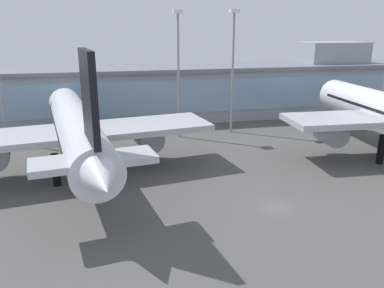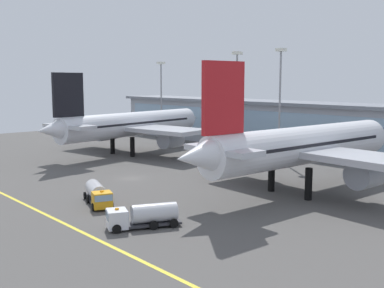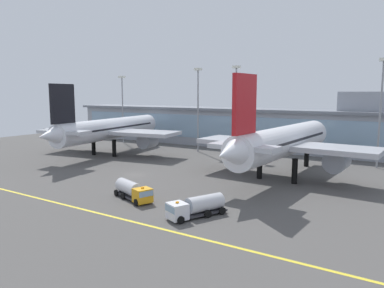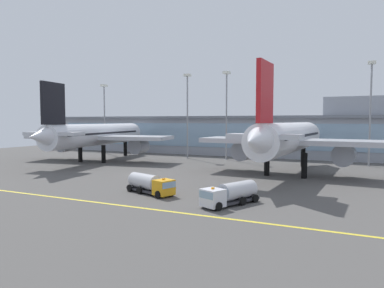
# 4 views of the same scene
# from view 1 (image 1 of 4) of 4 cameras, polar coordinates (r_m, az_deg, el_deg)

# --- Properties ---
(ground_plane) EXTENTS (180.34, 180.34, 0.00)m
(ground_plane) POSITION_cam_1_polar(r_m,az_deg,el_deg) (50.48, 11.96, -9.00)
(ground_plane) COLOR #514F4C
(terminal_building) EXTENTS (131.82, 14.00, 17.75)m
(terminal_building) POSITION_cam_1_polar(r_m,az_deg,el_deg) (95.19, 0.63, 7.80)
(terminal_building) COLOR #9399A3
(terminal_building) RESTS_ON ground
(airliner_near_left) EXTENTS (41.50, 51.73, 19.54)m
(airliner_near_left) POSITION_cam_1_polar(r_m,az_deg,el_deg) (59.86, -16.51, 2.08)
(airliner_near_left) COLOR black
(airliner_near_left) RESTS_ON ground
(apron_light_mast_west) EXTENTS (1.80, 1.80, 24.89)m
(apron_light_mast_west) POSITION_cam_1_polar(r_m,az_deg,el_deg) (81.34, 6.01, 12.85)
(apron_light_mast_west) COLOR gray
(apron_light_mast_west) RESTS_ON ground
(apron_light_mast_far_east) EXTENTS (1.80, 1.80, 24.61)m
(apron_light_mast_far_east) POSITION_cam_1_polar(r_m,az_deg,el_deg) (76.95, -2.02, 12.59)
(apron_light_mast_far_east) COLOR gray
(apron_light_mast_far_east) RESTS_ON ground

